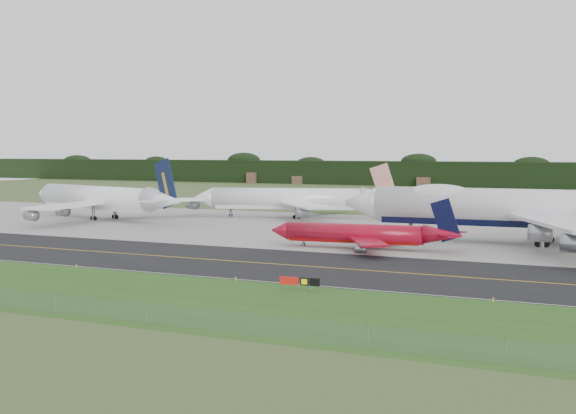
# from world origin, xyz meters

# --- Properties ---
(ground) EXTENTS (600.00, 600.00, 0.00)m
(ground) POSITION_xyz_m (0.00, 0.00, 0.00)
(ground) COLOR #3C5126
(ground) RESTS_ON ground
(grass_verge) EXTENTS (400.00, 30.00, 0.01)m
(grass_verge) POSITION_xyz_m (0.00, -35.00, 0.01)
(grass_verge) COLOR #254C16
(grass_verge) RESTS_ON ground
(taxiway) EXTENTS (400.00, 32.00, 0.02)m
(taxiway) POSITION_xyz_m (0.00, -4.00, 0.01)
(taxiway) COLOR black
(taxiway) RESTS_ON ground
(apron) EXTENTS (400.00, 78.00, 0.01)m
(apron) POSITION_xyz_m (0.00, 51.00, 0.01)
(apron) COLOR gray
(apron) RESTS_ON ground
(taxiway_centreline) EXTENTS (400.00, 0.40, 0.00)m
(taxiway_centreline) POSITION_xyz_m (0.00, -4.00, 0.03)
(taxiway_centreline) COLOR gold
(taxiway_centreline) RESTS_ON taxiway
(taxiway_edge_line) EXTENTS (400.00, 0.25, 0.00)m
(taxiway_edge_line) POSITION_xyz_m (0.00, -19.50, 0.03)
(taxiway_edge_line) COLOR silver
(taxiway_edge_line) RESTS_ON taxiway
(perimeter_fence) EXTENTS (320.00, 0.10, 320.00)m
(perimeter_fence) POSITION_xyz_m (0.00, -48.00, 1.10)
(perimeter_fence) COLOR slate
(perimeter_fence) RESTS_ON ground
(horizon_treeline) EXTENTS (700.00, 25.00, 12.00)m
(horizon_treeline) POSITION_xyz_m (0.00, 273.76, 5.47)
(horizon_treeline) COLOR black
(horizon_treeline) RESTS_ON ground
(jet_ba_747) EXTENTS (77.56, 64.29, 19.52)m
(jet_ba_747) POSITION_xyz_m (30.65, 40.28, 6.64)
(jet_ba_747) COLOR silver
(jet_ba_747) RESTS_ON ground
(jet_red_737) EXTENTS (35.07, 28.45, 9.46)m
(jet_red_737) POSITION_xyz_m (4.07, 20.20, 2.62)
(jet_red_737) COLOR maroon
(jet_red_737) RESTS_ON ground
(jet_navy_gold) EXTENTS (60.16, 51.17, 15.81)m
(jet_navy_gold) POSITION_xyz_m (-77.00, 48.23, 5.20)
(jet_navy_gold) COLOR white
(jet_navy_gold) RESTS_ON ground
(jet_star_tail) EXTENTS (53.62, 43.76, 14.42)m
(jet_star_tail) POSITION_xyz_m (-34.76, 74.21, 4.81)
(jet_star_tail) COLOR white
(jet_star_tail) RESTS_ON ground
(taxiway_sign) EXTENTS (5.20, 0.91, 1.74)m
(taxiway_sign) POSITION_xyz_m (11.95, -23.99, 1.23)
(taxiway_sign) COLOR slate
(taxiway_sign) RESTS_ON ground
(edge_marker_left) EXTENTS (0.16, 0.16, 0.50)m
(edge_marker_left) POSITION_xyz_m (-26.80, -20.50, 0.25)
(edge_marker_left) COLOR yellow
(edge_marker_left) RESTS_ON ground
(edge_marker_center) EXTENTS (0.16, 0.16, 0.50)m
(edge_marker_center) POSITION_xyz_m (0.76, -20.50, 0.25)
(edge_marker_center) COLOR yellow
(edge_marker_center) RESTS_ON ground
(edge_marker_right) EXTENTS (0.16, 0.16, 0.50)m
(edge_marker_right) POSITION_xyz_m (35.33, -20.50, 0.25)
(edge_marker_right) COLOR yellow
(edge_marker_right) RESTS_ON ground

